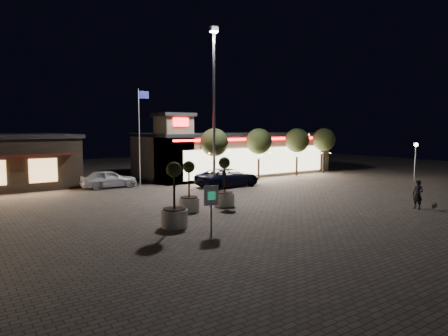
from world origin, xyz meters
TOP-DOWN VIEW (x-y plane):
  - ground at (0.00, 0.00)m, footprint 90.00×90.00m
  - retail_building at (9.51, 15.82)m, footprint 20.40×8.40m
  - floodlight_pole at (2.00, 8.00)m, footprint 0.60×0.40m
  - flagpole at (-1.90, 13.00)m, footprint 0.95×0.10m
  - lamp_post_east at (20.00, 2.00)m, footprint 0.36×0.36m
  - string_tree_a at (4.00, 11.00)m, footprint 2.42×2.42m
  - string_tree_b at (9.00, 11.00)m, footprint 2.42×2.42m
  - string_tree_c at (14.00, 11.00)m, footprint 2.42×2.42m
  - string_tree_d at (18.00, 11.00)m, footprint 2.42×2.42m
  - pickup_truck at (4.00, 8.92)m, footprint 5.48×2.53m
  - white_sedan at (-4.36, 13.76)m, footprint 4.46×2.04m
  - pedestrian at (7.92, -5.03)m, footprint 0.46×0.66m
  - dog at (8.40, -5.82)m, footprint 0.55×0.30m
  - planter_left at (-3.58, 2.23)m, footprint 1.20×1.20m
  - planter_mid at (-6.02, -0.57)m, footprint 1.30×1.30m
  - planter_right at (-0.98, 2.36)m, footprint 1.24×1.24m
  - valet_sign at (-4.98, -2.27)m, footprint 0.71×0.20m

SIDE VIEW (x-z plane):
  - ground at x=0.00m, z-range 0.00..0.00m
  - dog at x=8.40m, z-range 0.14..0.44m
  - white_sedan at x=-4.36m, z-range 0.00..1.48m
  - pickup_truck at x=4.00m, z-range 0.00..1.52m
  - pedestrian at x=7.92m, z-range 0.00..1.74m
  - planter_left at x=-3.58m, z-range -0.56..2.38m
  - planter_right at x=-0.98m, z-range -0.58..2.47m
  - planter_mid at x=-6.02m, z-range -0.61..2.59m
  - valet_sign at x=-4.98m, z-range 0.43..2.59m
  - retail_building at x=9.51m, z-range -0.84..5.26m
  - lamp_post_east at x=20.00m, z-range 0.72..4.20m
  - string_tree_a at x=4.00m, z-range 1.17..5.95m
  - string_tree_b at x=9.00m, z-range 1.17..5.95m
  - string_tree_c at x=14.00m, z-range 1.17..5.95m
  - string_tree_d at x=18.00m, z-range 1.17..5.95m
  - flagpole at x=-1.90m, z-range 0.74..8.74m
  - floodlight_pole at x=2.00m, z-range 0.83..13.21m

